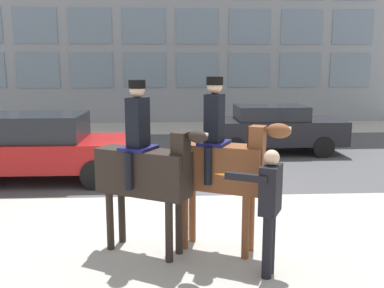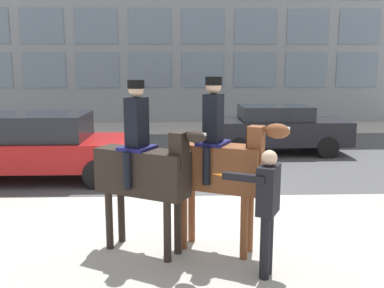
% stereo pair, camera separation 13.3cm
% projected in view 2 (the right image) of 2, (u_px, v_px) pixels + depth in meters
% --- Properties ---
extents(ground_plane, '(80.00, 80.00, 0.00)m').
position_uv_depth(ground_plane, '(178.00, 203.00, 8.65)').
color(ground_plane, '#9E9B93').
extents(road_surface, '(23.17, 8.50, 0.01)m').
position_uv_depth(road_surface, '(177.00, 155.00, 13.32)').
color(road_surface, '#444447').
rests_on(road_surface, ground_plane).
extents(mounted_horse_lead, '(1.66, 1.10, 2.55)m').
position_uv_depth(mounted_horse_lead, '(143.00, 167.00, 6.19)').
color(mounted_horse_lead, black).
rests_on(mounted_horse_lead, ground_plane).
extents(mounted_horse_companion, '(1.67, 1.00, 2.59)m').
position_uv_depth(mounted_horse_companion, '(219.00, 162.00, 6.23)').
color(mounted_horse_companion, brown).
rests_on(mounted_horse_companion, ground_plane).
extents(pedestrian_bystander, '(0.91, 0.46, 1.70)m').
position_uv_depth(pedestrian_bystander, '(267.00, 203.00, 5.48)').
color(pedestrian_bystander, black).
rests_on(pedestrian_bystander, ground_plane).
extents(street_car_near_lane, '(4.75, 2.05, 1.61)m').
position_uv_depth(street_car_near_lane, '(42.00, 146.00, 10.38)').
color(street_car_near_lane, maroon).
rests_on(street_car_near_lane, ground_plane).
extents(street_car_far_lane, '(4.33, 1.88, 1.52)m').
position_uv_depth(street_car_far_lane, '(277.00, 128.00, 13.58)').
color(street_car_far_lane, black).
rests_on(street_car_far_lane, ground_plane).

